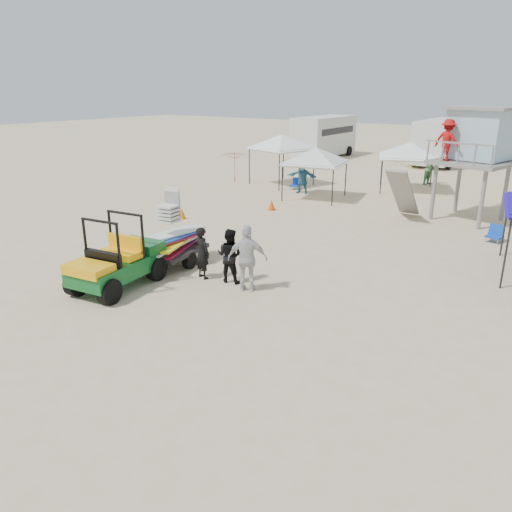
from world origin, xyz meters
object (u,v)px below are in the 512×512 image
Objects in this scene: lifeguard_tower at (475,139)px; utility_cart at (114,256)px; surf_trailer at (173,239)px; man_left at (202,253)px.

utility_cart is at bearing -113.46° from lifeguard_tower.
lifeguard_tower is (6.14, 11.83, 2.56)m from surf_trailer.
lifeguard_tower is at bearing 66.54° from utility_cart.
surf_trailer is 1.69× the size of man_left.
man_left is (1.52, 2.04, -0.18)m from utility_cart.
lifeguard_tower is (6.15, 14.17, 2.49)m from utility_cart.
utility_cart is at bearing 67.05° from man_left.
lifeguard_tower is (4.62, 12.13, 2.67)m from man_left.
utility_cart is 2.34m from surf_trailer.
utility_cart is at bearing -90.12° from surf_trailer.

